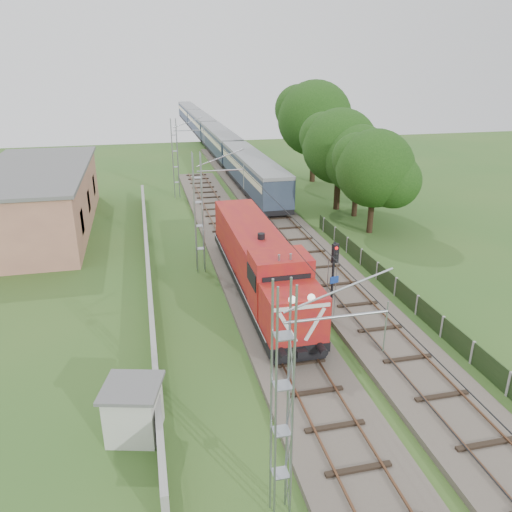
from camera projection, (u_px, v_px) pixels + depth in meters
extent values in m
plane|color=#2E5B22|center=(296.00, 362.00, 23.65)|extent=(140.00, 140.00, 0.00)
cube|color=#6B6054|center=(261.00, 296.00, 29.94)|extent=(4.20, 70.00, 0.30)
cube|color=black|center=(261.00, 293.00, 29.87)|extent=(2.40, 70.00, 0.10)
cube|color=brown|center=(247.00, 293.00, 29.67)|extent=(0.08, 70.00, 0.05)
cube|color=brown|center=(275.00, 290.00, 30.02)|extent=(0.08, 70.00, 0.05)
cube|color=#6B6054|center=(282.00, 225.00, 42.78)|extent=(4.20, 80.00, 0.30)
cube|color=black|center=(283.00, 223.00, 42.71)|extent=(2.40, 80.00, 0.10)
cube|color=brown|center=(273.00, 223.00, 42.50)|extent=(0.08, 80.00, 0.05)
cube|color=brown|center=(292.00, 221.00, 42.86)|extent=(0.08, 80.00, 0.05)
cylinder|color=gray|center=(337.00, 317.00, 13.59)|extent=(3.00, 0.08, 0.08)
cylinder|color=gray|center=(220.00, 170.00, 31.74)|extent=(3.00, 0.08, 0.08)
cylinder|color=gray|center=(189.00, 130.00, 49.88)|extent=(3.00, 0.08, 0.08)
cylinder|color=black|center=(244.00, 189.00, 32.53)|extent=(0.03, 70.00, 0.03)
cylinder|color=black|center=(243.00, 169.00, 32.05)|extent=(0.03, 70.00, 0.03)
cube|color=#9E9E99|center=(148.00, 265.00, 32.91)|extent=(0.25, 40.00, 1.50)
cube|color=tan|center=(38.00, 200.00, 41.39)|extent=(8.00, 20.00, 5.00)
cube|color=#606060|center=(33.00, 169.00, 40.44)|extent=(8.40, 20.40, 0.25)
cube|color=black|center=(82.00, 222.00, 36.88)|extent=(0.10, 1.60, 1.80)
cube|color=black|center=(88.00, 201.00, 42.32)|extent=(0.10, 1.60, 1.80)
cube|color=black|center=(93.00, 185.00, 47.76)|extent=(0.10, 1.60, 1.80)
cube|color=black|center=(417.00, 305.00, 27.82)|extent=(0.05, 32.00, 1.15)
cube|color=#9E9E99|center=(324.00, 225.00, 41.43)|extent=(0.12, 0.12, 1.20)
cube|color=black|center=(259.00, 279.00, 30.21)|extent=(2.92, 16.52, 0.49)
cube|color=black|center=(283.00, 326.00, 25.46)|extent=(2.14, 3.50, 0.49)
cube|color=black|center=(242.00, 253.00, 35.16)|extent=(2.14, 3.50, 0.49)
cube|color=black|center=(299.00, 357.00, 22.94)|extent=(2.53, 0.24, 0.34)
cube|color=#A72712|center=(293.00, 312.00, 23.32)|extent=(2.82, 2.43, 2.24)
sphere|color=white|center=(292.00, 300.00, 21.71)|extent=(0.35, 0.35, 0.35)
sphere|color=white|center=(311.00, 298.00, 21.89)|extent=(0.35, 0.35, 0.35)
cube|color=silver|center=(288.00, 327.00, 22.08)|extent=(0.98, 0.06, 1.63)
cube|color=silver|center=(315.00, 324.00, 22.35)|extent=(0.98, 0.06, 1.63)
cube|color=silver|center=(302.00, 307.00, 21.88)|extent=(2.62, 0.06, 0.17)
cube|color=#A72712|center=(280.00, 283.00, 25.32)|extent=(2.92, 2.33, 3.11)
cube|color=black|center=(287.00, 284.00, 24.06)|extent=(2.43, 0.06, 0.87)
cube|color=#A72712|center=(250.00, 243.00, 31.82)|extent=(2.72, 11.76, 2.53)
cylinder|color=black|center=(261.00, 237.00, 28.61)|extent=(0.43, 0.43, 0.39)
cylinder|color=gray|center=(279.00, 258.00, 23.93)|extent=(0.12, 0.12, 0.34)
cylinder|color=gray|center=(291.00, 257.00, 24.05)|extent=(0.12, 0.12, 0.34)
cube|color=black|center=(253.00, 186.00, 53.15)|extent=(2.78, 21.10, 0.48)
cube|color=#334055|center=(253.00, 171.00, 52.59)|extent=(2.88, 21.10, 2.59)
cube|color=beige|center=(253.00, 167.00, 52.42)|extent=(2.92, 20.26, 0.72)
cube|color=gray|center=(253.00, 158.00, 52.07)|extent=(2.93, 21.10, 0.34)
cube|color=black|center=(220.00, 151.00, 73.17)|extent=(2.78, 21.10, 0.48)
cube|color=#334055|center=(220.00, 141.00, 72.61)|extent=(2.88, 21.10, 2.59)
cube|color=beige|center=(220.00, 138.00, 72.43)|extent=(2.92, 20.26, 0.72)
cube|color=gray|center=(220.00, 131.00, 72.08)|extent=(2.93, 21.10, 0.34)
cube|color=black|center=(201.00, 132.00, 93.18)|extent=(2.78, 21.10, 0.48)
cube|color=#334055|center=(201.00, 124.00, 92.62)|extent=(2.88, 21.10, 2.59)
cube|color=beige|center=(201.00, 121.00, 92.45)|extent=(2.92, 20.26, 0.72)
cube|color=gray|center=(201.00, 116.00, 92.10)|extent=(2.93, 21.10, 0.34)
cube|color=black|center=(189.00, 119.00, 113.20)|extent=(2.78, 21.10, 0.48)
cube|color=#334055|center=(189.00, 112.00, 112.64)|extent=(2.88, 21.10, 2.59)
cube|color=beige|center=(189.00, 110.00, 112.47)|extent=(2.92, 20.26, 0.72)
cube|color=gray|center=(189.00, 106.00, 112.11)|extent=(2.93, 21.10, 0.34)
cylinder|color=black|center=(332.00, 284.00, 26.27)|extent=(0.13, 0.13, 4.69)
cube|color=black|center=(335.00, 253.00, 25.49)|extent=(0.36, 0.27, 1.03)
sphere|color=red|center=(336.00, 248.00, 25.27)|extent=(0.17, 0.17, 0.17)
sphere|color=black|center=(336.00, 254.00, 25.39)|extent=(0.17, 0.17, 0.17)
sphere|color=black|center=(336.00, 260.00, 25.51)|extent=(0.17, 0.17, 0.17)
cube|color=navy|center=(334.00, 280.00, 26.07)|extent=(0.51, 0.15, 0.37)
cube|color=beige|center=(134.00, 412.00, 18.74)|extent=(2.24, 2.24, 2.02)
cube|color=#606060|center=(131.00, 387.00, 18.33)|extent=(2.57, 2.57, 0.14)
cylinder|color=#362116|center=(371.00, 210.00, 40.76)|extent=(0.48, 0.48, 3.80)
sphere|color=#17380F|center=(375.00, 168.00, 39.50)|extent=(6.21, 6.21, 6.21)
sphere|color=#17380F|center=(394.00, 181.00, 39.23)|extent=(4.35, 4.35, 4.35)
sphere|color=#17380F|center=(357.00, 158.00, 40.00)|extent=(4.04, 4.04, 4.04)
cylinder|color=#362116|center=(355.00, 196.00, 45.20)|extent=(0.49, 0.49, 3.70)
sphere|color=#17380F|center=(358.00, 159.00, 43.97)|extent=(6.06, 6.06, 6.06)
sphere|color=#17380F|center=(375.00, 170.00, 43.71)|extent=(4.24, 4.24, 4.24)
sphere|color=#17380F|center=(343.00, 150.00, 44.47)|extent=(3.94, 3.94, 3.94)
cylinder|color=#362116|center=(337.00, 187.00, 47.25)|extent=(0.59, 0.59, 4.23)
sphere|color=#17380F|center=(340.00, 146.00, 45.84)|extent=(6.92, 6.92, 6.92)
sphere|color=#17380F|center=(358.00, 158.00, 45.54)|extent=(4.85, 4.85, 4.85)
sphere|color=#17380F|center=(323.00, 136.00, 46.41)|extent=(4.50, 4.50, 4.50)
cylinder|color=#362116|center=(313.00, 160.00, 58.02)|extent=(0.62, 0.62, 5.13)
sphere|color=#17380F|center=(315.00, 118.00, 56.31)|extent=(8.40, 8.40, 8.40)
sphere|color=#17380F|center=(332.00, 130.00, 55.94)|extent=(5.88, 5.88, 5.88)
sphere|color=#17380F|center=(299.00, 109.00, 57.00)|extent=(5.46, 5.46, 5.46)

